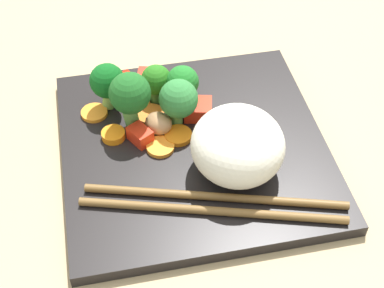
{
  "coord_description": "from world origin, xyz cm",
  "views": [
    {
      "loc": [
        -39.54,
        7.66,
        43.31
      ],
      "look_at": [
        -1.88,
        0.53,
        3.32
      ],
      "focal_mm": 54.73,
      "sensor_mm": 36.0,
      "label": 1
    }
  ],
  "objects_px": {
    "square_plate": "(194,148)",
    "broccoli_floret_2": "(130,95)",
    "chopstick_pair": "(215,204)",
    "carrot_slice_0": "(113,135)",
    "rice_mound": "(238,145)"
  },
  "relations": [
    {
      "from": "broccoli_floret_2",
      "to": "chopstick_pair",
      "type": "bearing_deg",
      "value": -152.69
    },
    {
      "from": "broccoli_floret_2",
      "to": "square_plate",
      "type": "bearing_deg",
      "value": -122.87
    },
    {
      "from": "square_plate",
      "to": "rice_mound",
      "type": "bearing_deg",
      "value": -139.81
    },
    {
      "from": "broccoli_floret_2",
      "to": "chopstick_pair",
      "type": "relative_size",
      "value": 0.28
    },
    {
      "from": "square_plate",
      "to": "broccoli_floret_2",
      "type": "bearing_deg",
      "value": 57.13
    },
    {
      "from": "chopstick_pair",
      "to": "carrot_slice_0",
      "type": "bearing_deg",
      "value": 143.79
    },
    {
      "from": "square_plate",
      "to": "broccoli_floret_2",
      "type": "distance_m",
      "value": 0.08
    },
    {
      "from": "carrot_slice_0",
      "to": "chopstick_pair",
      "type": "xyz_separation_m",
      "value": [
        -0.1,
        -0.08,
        0.0
      ]
    },
    {
      "from": "rice_mound",
      "to": "broccoli_floret_2",
      "type": "bearing_deg",
      "value": 49.76
    },
    {
      "from": "rice_mound",
      "to": "broccoli_floret_2",
      "type": "relative_size",
      "value": 1.38
    },
    {
      "from": "broccoli_floret_2",
      "to": "carrot_slice_0",
      "type": "distance_m",
      "value": 0.05
    },
    {
      "from": "broccoli_floret_2",
      "to": "carrot_slice_0",
      "type": "bearing_deg",
      "value": 121.19
    },
    {
      "from": "square_plate",
      "to": "chopstick_pair",
      "type": "bearing_deg",
      "value": -177.26
    },
    {
      "from": "square_plate",
      "to": "carrot_slice_0",
      "type": "distance_m",
      "value": 0.08
    },
    {
      "from": "square_plate",
      "to": "chopstick_pair",
      "type": "xyz_separation_m",
      "value": [
        -0.08,
        -0.0,
        0.01
      ]
    }
  ]
}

